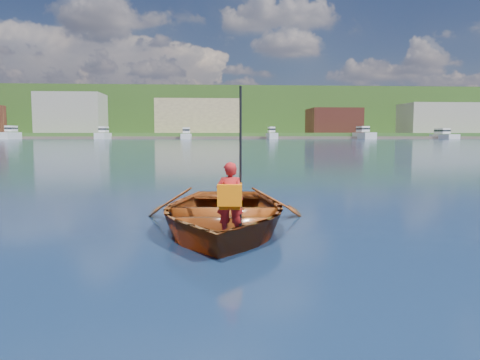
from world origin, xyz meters
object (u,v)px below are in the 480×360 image
at_px(child_paddler, 230,198).
at_px(marina_yachts, 250,135).
at_px(dock, 246,138).
at_px(rowboat, 222,213).

relative_size(child_paddler, marina_yachts, 0.01).
relative_size(child_paddler, dock, 0.01).
distance_m(dock, marina_yachts, 4.90).
distance_m(child_paddler, dock, 149.01).
bearing_deg(rowboat, dock, 85.24).
distance_m(rowboat, marina_yachts, 143.53).
distance_m(rowboat, dock, 148.11).
xyz_separation_m(rowboat, child_paddler, (0.09, -0.91, 0.37)).
xyz_separation_m(child_paddler, dock, (12.19, 148.51, -0.25)).
bearing_deg(dock, marina_yachts, -77.96).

